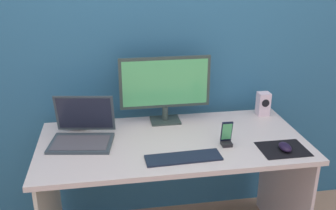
{
  "coord_description": "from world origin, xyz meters",
  "views": [
    {
      "loc": [
        -0.34,
        -1.9,
        1.72
      ],
      "look_at": [
        -0.03,
        -0.02,
        0.97
      ],
      "focal_mm": 41.09,
      "sensor_mm": 36.0,
      "label": 1
    }
  ],
  "objects_px": {
    "monitor": "(165,86)",
    "fishbowl": "(79,115)",
    "speaker_right": "(263,104)",
    "keyboard_external": "(183,158)",
    "mouse": "(285,147)",
    "phone_in_dock": "(227,137)",
    "laptop": "(82,133)"
  },
  "relations": [
    {
      "from": "laptop",
      "to": "keyboard_external",
      "type": "distance_m",
      "value": 0.59
    },
    {
      "from": "monitor",
      "to": "fishbowl",
      "type": "distance_m",
      "value": 0.54
    },
    {
      "from": "laptop",
      "to": "phone_in_dock",
      "type": "distance_m",
      "value": 0.79
    },
    {
      "from": "monitor",
      "to": "speaker_right",
      "type": "height_order",
      "value": "monitor"
    },
    {
      "from": "mouse",
      "to": "phone_in_dock",
      "type": "xyz_separation_m",
      "value": [
        -0.29,
        0.11,
        0.03
      ]
    },
    {
      "from": "laptop",
      "to": "fishbowl",
      "type": "relative_size",
      "value": 2.34
    },
    {
      "from": "fishbowl",
      "to": "keyboard_external",
      "type": "relative_size",
      "value": 0.41
    },
    {
      "from": "phone_in_dock",
      "to": "monitor",
      "type": "bearing_deg",
      "value": 126.7
    },
    {
      "from": "speaker_right",
      "to": "phone_in_dock",
      "type": "xyz_separation_m",
      "value": [
        -0.36,
        -0.37,
        -0.03
      ]
    },
    {
      "from": "speaker_right",
      "to": "fishbowl",
      "type": "xyz_separation_m",
      "value": [
        -1.16,
        -0.0,
        0.0
      ]
    },
    {
      "from": "speaker_right",
      "to": "keyboard_external",
      "type": "height_order",
      "value": "speaker_right"
    },
    {
      "from": "keyboard_external",
      "to": "phone_in_dock",
      "type": "height_order",
      "value": "phone_in_dock"
    },
    {
      "from": "fishbowl",
      "to": "mouse",
      "type": "xyz_separation_m",
      "value": [
        1.08,
        -0.48,
        -0.06
      ]
    },
    {
      "from": "laptop",
      "to": "speaker_right",
      "type": "bearing_deg",
      "value": 9.84
    },
    {
      "from": "fishbowl",
      "to": "keyboard_external",
      "type": "height_order",
      "value": "fishbowl"
    },
    {
      "from": "monitor",
      "to": "phone_in_dock",
      "type": "height_order",
      "value": "monitor"
    },
    {
      "from": "monitor",
      "to": "mouse",
      "type": "xyz_separation_m",
      "value": [
        0.56,
        -0.48,
        -0.21
      ]
    },
    {
      "from": "keyboard_external",
      "to": "phone_in_dock",
      "type": "xyz_separation_m",
      "value": [
        0.26,
        0.11,
        0.04
      ]
    },
    {
      "from": "fishbowl",
      "to": "mouse",
      "type": "height_order",
      "value": "fishbowl"
    },
    {
      "from": "monitor",
      "to": "phone_in_dock",
      "type": "bearing_deg",
      "value": -53.3
    },
    {
      "from": "mouse",
      "to": "speaker_right",
      "type": "bearing_deg",
      "value": 83.86
    },
    {
      "from": "speaker_right",
      "to": "fishbowl",
      "type": "relative_size",
      "value": 0.94
    },
    {
      "from": "monitor",
      "to": "fishbowl",
      "type": "relative_size",
      "value": 3.43
    },
    {
      "from": "laptop",
      "to": "keyboard_external",
      "type": "relative_size",
      "value": 0.96
    },
    {
      "from": "speaker_right",
      "to": "phone_in_dock",
      "type": "height_order",
      "value": "speaker_right"
    },
    {
      "from": "speaker_right",
      "to": "keyboard_external",
      "type": "bearing_deg",
      "value": -141.97
    },
    {
      "from": "fishbowl",
      "to": "phone_in_dock",
      "type": "bearing_deg",
      "value": -24.92
    },
    {
      "from": "laptop",
      "to": "keyboard_external",
      "type": "height_order",
      "value": "laptop"
    },
    {
      "from": "speaker_right",
      "to": "fishbowl",
      "type": "distance_m",
      "value": 1.16
    },
    {
      "from": "laptop",
      "to": "phone_in_dock",
      "type": "height_order",
      "value": "laptop"
    },
    {
      "from": "monitor",
      "to": "laptop",
      "type": "distance_m",
      "value": 0.56
    },
    {
      "from": "monitor",
      "to": "phone_in_dock",
      "type": "xyz_separation_m",
      "value": [
        0.28,
        -0.37,
        -0.18
      ]
    }
  ]
}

